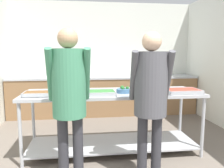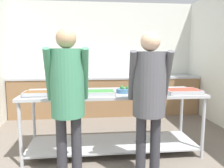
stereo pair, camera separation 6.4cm
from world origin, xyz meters
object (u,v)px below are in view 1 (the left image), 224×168
serving_tray_greens (182,91)px  guest_serving_right (69,91)px  plate_stack (67,91)px  sauce_pan (148,90)px  serving_tray_vegetables (97,93)px  broccoli_bowl (124,90)px  guest_serving_left (151,91)px  water_bottle (67,72)px  serving_tray_roast (38,94)px

serving_tray_greens → guest_serving_right: size_ratio=0.28×
plate_stack → sauce_pan: size_ratio=0.69×
plate_stack → sauce_pan: (1.12, -0.15, 0.02)m
serving_tray_vegetables → serving_tray_greens: size_ratio=1.01×
broccoli_bowl → serving_tray_greens: broccoli_bowl is taller
serving_tray_vegetables → guest_serving_left: guest_serving_left is taller
serving_tray_vegetables → water_bottle: size_ratio=2.03×
sauce_pan → broccoli_bowl: bearing=166.4°
serving_tray_roast → guest_serving_left: guest_serving_left is taller
serving_tray_greens → guest_serving_right: (-1.50, -0.54, 0.13)m
plate_stack → sauce_pan: 1.13m
serving_tray_greens → guest_serving_left: bearing=-138.2°
serving_tray_roast → sauce_pan: sauce_pan is taller
sauce_pan → guest_serving_right: 1.19m
sauce_pan → serving_tray_greens: size_ratio=0.83×
serving_tray_roast → guest_serving_right: guest_serving_right is taller
serving_tray_vegetables → broccoli_bowl: size_ratio=2.37×
serving_tray_greens → water_bottle: water_bottle is taller
serving_tray_roast → serving_tray_vegetables: same height
serving_tray_vegetables → sauce_pan: sauce_pan is taller
serving_tray_vegetables → sauce_pan: 0.71m
plate_stack → serving_tray_greens: (1.59, -0.20, 0.00)m
serving_tray_roast → serving_tray_greens: same height
sauce_pan → plate_stack: bearing=172.2°
guest_serving_left → water_bottle: (-1.10, 2.73, -0.02)m
serving_tray_roast → guest_serving_right: 0.73m
serving_tray_roast → serving_tray_greens: bearing=-1.0°
serving_tray_greens → water_bottle: 2.77m
serving_tray_roast → guest_serving_left: 1.45m
serving_tray_vegetables → sauce_pan: size_ratio=1.21×
plate_stack → guest_serving_left: guest_serving_left is taller
serving_tray_vegetables → guest_serving_left: 0.80m
guest_serving_right → guest_serving_left: bearing=-1.2°
serving_tray_vegetables → guest_serving_right: guest_serving_right is taller
sauce_pan → guest_serving_right: (-1.04, -0.58, 0.12)m
broccoli_bowl → sauce_pan: bearing=-13.6°
serving_tray_roast → broccoli_bowl: bearing=4.5°
plate_stack → guest_serving_right: guest_serving_right is taller
broccoli_bowl → guest_serving_right: size_ratio=0.12×
serving_tray_roast → serving_tray_vegetables: 0.76m
plate_stack → serving_tray_vegetables: serving_tray_vegetables is taller
sauce_pan → guest_serving_right: bearing=-150.7°
plate_stack → broccoli_bowl: bearing=-5.2°
broccoli_bowl → guest_serving_right: guest_serving_right is taller
guest_serving_right → serving_tray_roast: bearing=127.2°
serving_tray_roast → serving_tray_greens: size_ratio=0.76×
guest_serving_left → guest_serving_right: 0.88m
serving_tray_vegetables → guest_serving_left: (0.55, -0.57, 0.11)m
sauce_pan → serving_tray_vegetables: bearing=-177.3°
serving_tray_roast → plate_stack: serving_tray_roast is taller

